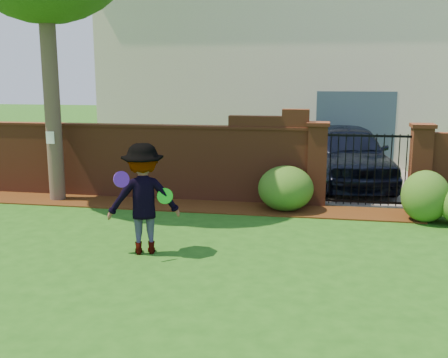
% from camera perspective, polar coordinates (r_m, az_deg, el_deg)
% --- Properties ---
extents(ground, '(80.00, 80.00, 0.01)m').
position_cam_1_polar(ground, '(8.74, -6.62, -8.40)').
color(ground, '#1E5114').
rests_on(ground, ground).
extents(mulch_bed, '(11.10, 1.08, 0.03)m').
position_cam_1_polar(mulch_bed, '(12.07, -6.34, -2.77)').
color(mulch_bed, '#381C0A').
rests_on(mulch_bed, ground).
extents(brick_wall, '(8.70, 0.31, 2.16)m').
position_cam_1_polar(brick_wall, '(12.83, -10.12, 2.12)').
color(brick_wall, brown).
rests_on(brick_wall, ground).
extents(pillar_left, '(0.50, 0.50, 1.88)m').
position_cam_1_polar(pillar_left, '(12.03, 9.98, 1.66)').
color(pillar_left, brown).
rests_on(pillar_left, ground).
extents(pillar_right, '(0.50, 0.50, 1.88)m').
position_cam_1_polar(pillar_right, '(12.22, 20.35, 1.27)').
color(pillar_right, brown).
rests_on(pillar_right, ground).
extents(iron_gate, '(1.78, 0.03, 1.60)m').
position_cam_1_polar(iron_gate, '(12.09, 15.19, 0.99)').
color(iron_gate, black).
rests_on(iron_gate, ground).
extents(driveway, '(3.20, 8.00, 0.01)m').
position_cam_1_polar(driveway, '(16.17, 13.91, 0.51)').
color(driveway, slate).
rests_on(driveway, ground).
extents(house, '(12.40, 6.40, 6.30)m').
position_cam_1_polar(house, '(19.92, 6.34, 11.87)').
color(house, '#F2E1CA').
rests_on(house, ground).
extents(car, '(2.71, 5.04, 1.63)m').
position_cam_1_polar(car, '(14.30, 13.28, 2.47)').
color(car, black).
rests_on(car, ground).
extents(paper_notice, '(0.20, 0.01, 0.28)m').
position_cam_1_polar(paper_notice, '(12.70, -18.21, 4.25)').
color(paper_notice, white).
rests_on(paper_notice, tree).
extents(shrub_left, '(1.20, 1.20, 0.98)m').
position_cam_1_polar(shrub_left, '(11.53, 6.66, -1.01)').
color(shrub_left, '#205419').
rests_on(shrub_left, ground).
extents(shrub_middle, '(0.95, 0.95, 1.05)m').
position_cam_1_polar(shrub_middle, '(11.31, 20.87, -1.75)').
color(shrub_middle, '#205419').
rests_on(shrub_middle, ground).
extents(man, '(1.35, 1.05, 1.83)m').
position_cam_1_polar(man, '(8.74, -8.69, -2.16)').
color(man, gray).
rests_on(man, ground).
extents(frisbee_purple, '(0.24, 0.23, 0.26)m').
position_cam_1_polar(frisbee_purple, '(8.35, -10.99, -0.03)').
color(frisbee_purple, '#551BAD').
rests_on(frisbee_purple, man).
extents(frisbee_green, '(0.26, 0.17, 0.26)m').
position_cam_1_polar(frisbee_green, '(8.63, -6.38, -1.83)').
color(frisbee_green, '#1AC41E').
rests_on(frisbee_green, man).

